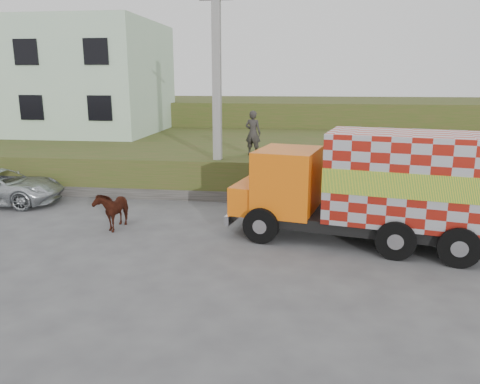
# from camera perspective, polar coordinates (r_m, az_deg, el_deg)

# --- Properties ---
(ground) EXTENTS (120.00, 120.00, 0.00)m
(ground) POSITION_cam_1_polar(r_m,az_deg,el_deg) (13.55, -1.94, -5.65)
(ground) COLOR #474749
(ground) RESTS_ON ground
(embankment) EXTENTS (40.00, 12.00, 1.50)m
(embankment) POSITION_cam_1_polar(r_m,az_deg,el_deg) (23.01, 2.15, 4.35)
(embankment) COLOR #354C19
(embankment) RESTS_ON ground
(embankment_far) EXTENTS (40.00, 12.00, 3.00)m
(embankment_far) POSITION_cam_1_polar(r_m,az_deg,el_deg) (34.80, 4.07, 8.74)
(embankment_far) COLOR #354C19
(embankment_far) RESTS_ON ground
(retaining_strip) EXTENTS (16.00, 0.50, 0.40)m
(retaining_strip) POSITION_cam_1_polar(r_m,az_deg,el_deg) (17.83, -6.08, -0.29)
(retaining_strip) COLOR #595651
(retaining_strip) RESTS_ON ground
(building) EXTENTS (10.00, 8.00, 6.00)m
(building) POSITION_cam_1_polar(r_m,az_deg,el_deg) (28.78, -20.12, 12.92)
(building) COLOR #B7D3B4
(building) RESTS_ON embankment
(utility_pole) EXTENTS (1.20, 0.30, 8.00)m
(utility_pole) POSITION_cam_1_polar(r_m,az_deg,el_deg) (17.49, -2.83, 12.34)
(utility_pole) COLOR gray
(utility_pole) RESTS_ON ground
(cargo_truck) EXTENTS (7.28, 3.67, 3.11)m
(cargo_truck) POSITION_cam_1_polar(r_m,az_deg,el_deg) (13.28, 15.73, 0.63)
(cargo_truck) COLOR black
(cargo_truck) RESTS_ON ground
(cow) EXTENTS (0.72, 1.46, 1.20)m
(cow) POSITION_cam_1_polar(r_m,az_deg,el_deg) (14.83, -15.25, -1.98)
(cow) COLOR black
(cow) RESTS_ON ground
(pedestrian) EXTENTS (0.74, 0.58, 1.77)m
(pedestrian) POSITION_cam_1_polar(r_m,az_deg,el_deg) (18.58, 1.59, 7.20)
(pedestrian) COLOR #2C2927
(pedestrian) RESTS_ON embankment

